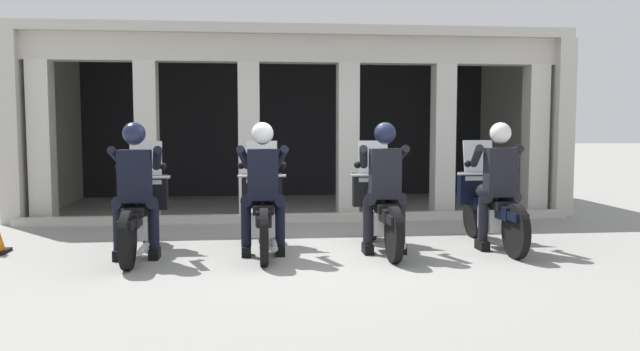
% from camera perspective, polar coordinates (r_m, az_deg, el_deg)
% --- Properties ---
extents(ground_plane, '(80.00, 80.00, 0.00)m').
position_cam_1_polar(ground_plane, '(10.75, -1.56, -3.70)').
color(ground_plane, gray).
extents(station_building, '(9.37, 4.00, 3.18)m').
position_cam_1_polar(station_building, '(12.46, -2.60, 6.55)').
color(station_building, black).
rests_on(station_building, ground).
extents(kerb_strip, '(8.87, 0.24, 0.12)m').
position_cam_1_polar(kerb_strip, '(10.14, -1.72, -3.85)').
color(kerb_strip, '#B7B5AD').
rests_on(kerb_strip, ground).
extents(motorcycle_far_left, '(0.62, 2.04, 1.35)m').
position_cam_1_polar(motorcycle_far_left, '(7.83, -15.96, -3.29)').
color(motorcycle_far_left, black).
rests_on(motorcycle_far_left, ground).
extents(police_officer_far_left, '(0.63, 0.61, 1.58)m').
position_cam_1_polar(police_officer_far_left, '(7.51, -16.41, -0.27)').
color(police_officer_far_left, black).
rests_on(police_officer_far_left, ground).
extents(motorcycle_center_left, '(0.62, 2.04, 1.35)m').
position_cam_1_polar(motorcycle_center_left, '(7.77, -5.22, -3.19)').
color(motorcycle_center_left, black).
rests_on(motorcycle_center_left, ground).
extents(police_officer_center_left, '(0.63, 0.61, 1.58)m').
position_cam_1_polar(police_officer_center_left, '(7.44, -5.22, -0.14)').
color(police_officer_center_left, black).
rests_on(police_officer_center_left, ground).
extents(motorcycle_center_right, '(0.62, 2.04, 1.35)m').
position_cam_1_polar(motorcycle_center_right, '(7.91, 5.42, -3.05)').
color(motorcycle_center_right, black).
rests_on(motorcycle_center_right, ground).
extents(police_officer_center_right, '(0.63, 0.61, 1.58)m').
position_cam_1_polar(police_officer_center_right, '(7.59, 5.86, -0.06)').
color(police_officer_center_right, black).
rests_on(police_officer_center_right, ground).
extents(motorcycle_far_right, '(0.62, 2.04, 1.35)m').
position_cam_1_polar(motorcycle_far_right, '(8.39, 15.15, -2.76)').
color(motorcycle_far_right, black).
rests_on(motorcycle_far_right, ground).
extents(police_officer_far_right, '(0.63, 0.61, 1.58)m').
position_cam_1_polar(police_officer_far_right, '(8.08, 15.93, 0.07)').
color(police_officer_far_right, black).
rests_on(police_officer_far_right, ground).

